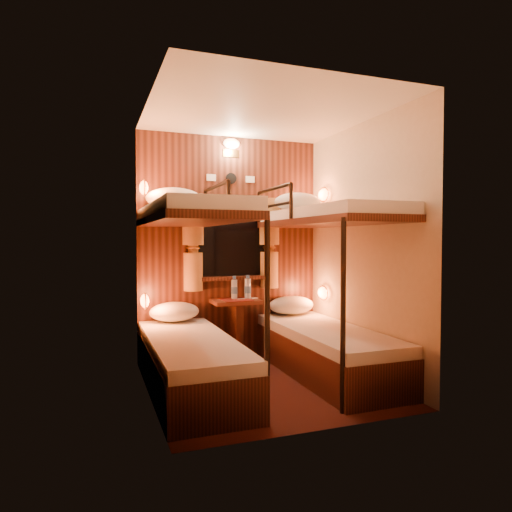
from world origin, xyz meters
name	(u,v)px	position (x,y,z in m)	size (l,w,h in m)	color
floor	(264,384)	(0.00, 0.00, 0.00)	(2.10, 2.10, 0.00)	#36170E
ceiling	(265,112)	(0.00, 0.00, 2.40)	(2.10, 2.10, 0.00)	silver
wall_back	(230,248)	(0.00, 1.05, 1.20)	(2.40, 2.40, 0.00)	#C6B293
wall_front	(321,252)	(0.00, -1.05, 1.20)	(2.40, 2.40, 0.00)	#C6B293
wall_left	(149,250)	(-1.00, 0.00, 1.20)	(2.40, 2.40, 0.00)	#C6B293
wall_right	(362,249)	(1.00, 0.00, 1.20)	(2.40, 2.40, 0.00)	#C6B293
back_panel	(231,248)	(0.00, 1.04, 1.20)	(2.00, 0.03, 2.40)	black
bunk_left	(191,325)	(-0.65, 0.07, 0.56)	(0.72, 1.90, 1.82)	black
bunk_right	(326,316)	(0.65, 0.07, 0.56)	(0.72, 1.90, 1.82)	black
window	(231,249)	(0.00, 1.00, 1.18)	(1.00, 0.12, 0.79)	black
curtains	(232,242)	(0.00, 0.97, 1.26)	(1.10, 0.22, 1.00)	olive
back_fixtures	(231,151)	(0.00, 1.00, 2.25)	(0.54, 0.09, 0.48)	black
reading_lamps	(240,244)	(0.00, 0.70, 1.24)	(2.00, 0.20, 1.25)	orange
table	(236,322)	(0.00, 0.85, 0.41)	(0.50, 0.34, 0.66)	#5F2615
bottle_left	(234,289)	(0.00, 0.92, 0.76)	(0.07, 0.07, 0.25)	#99BFE5
bottle_right	(248,288)	(0.15, 0.89, 0.76)	(0.07, 0.07, 0.25)	#99BFE5
sachet_a	(253,298)	(0.21, 0.89, 0.65)	(0.09, 0.07, 0.01)	silver
sachet_b	(241,299)	(0.07, 0.87, 0.65)	(0.08, 0.06, 0.01)	silver
pillow_lower_left	(174,312)	(-0.65, 0.86, 0.56)	(0.50, 0.36, 0.20)	white
pillow_lower_right	(291,305)	(0.65, 0.86, 0.56)	(0.52, 0.37, 0.20)	white
pillow_upper_left	(174,199)	(-0.65, 0.84, 1.70)	(0.56, 0.40, 0.22)	white
pillow_upper_right	(298,202)	(0.65, 0.70, 1.69)	(0.52, 0.37, 0.20)	white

